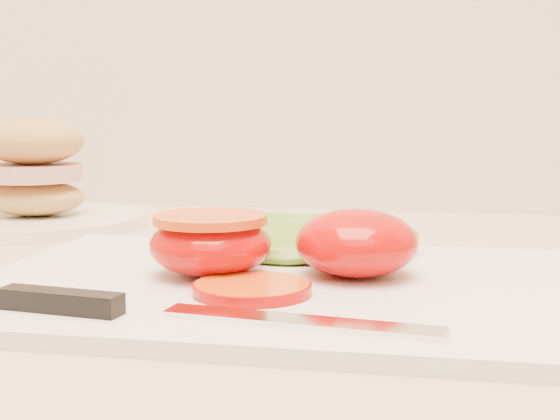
# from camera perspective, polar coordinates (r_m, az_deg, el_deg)

# --- Properties ---
(cutting_board) EXTENTS (0.40, 0.29, 0.01)m
(cutting_board) POSITION_cam_1_polar(r_m,az_deg,el_deg) (0.52, -0.21, -5.62)
(cutting_board) COLOR white
(cutting_board) RESTS_ON counter
(tomato_half_dome) EXTENTS (0.08, 0.08, 0.05)m
(tomato_half_dome) POSITION_cam_1_polar(r_m,az_deg,el_deg) (0.53, 5.63, -2.39)
(tomato_half_dome) COLOR red
(tomato_half_dome) RESTS_ON cutting_board
(tomato_half_cut) EXTENTS (0.08, 0.08, 0.04)m
(tomato_half_cut) POSITION_cam_1_polar(r_m,az_deg,el_deg) (0.53, -5.11, -2.36)
(tomato_half_cut) COLOR red
(tomato_half_cut) RESTS_ON cutting_board
(tomato_slice_0) EXTENTS (0.07, 0.07, 0.01)m
(tomato_slice_0) POSITION_cam_1_polar(r_m,az_deg,el_deg) (0.48, -2.06, -5.76)
(tomato_slice_0) COLOR #D14C0C
(tomato_slice_0) RESTS_ON cutting_board
(lettuce_leaf_0) EXTENTS (0.14, 0.09, 0.03)m
(lettuce_leaf_0) POSITION_cam_1_polar(r_m,az_deg,el_deg) (0.60, -0.25, -2.10)
(lettuce_leaf_0) COLOR #609D29
(lettuce_leaf_0) RESTS_ON cutting_board
(lettuce_leaf_1) EXTENTS (0.14, 0.11, 0.03)m
(lettuce_leaf_1) POSITION_cam_1_polar(r_m,az_deg,el_deg) (0.60, 4.55, -2.12)
(lettuce_leaf_1) COLOR #609D29
(lettuce_leaf_1) RESTS_ON cutting_board
(knife) EXTENTS (0.25, 0.04, 0.01)m
(knife) POSITION_cam_1_polar(r_m,az_deg,el_deg) (0.43, -9.40, -7.15)
(knife) COLOR silver
(knife) RESTS_ON cutting_board
(sandwich_plate) EXTENTS (0.22, 0.22, 0.11)m
(sandwich_plate) POSITION_cam_1_polar(r_m,az_deg,el_deg) (0.84, -17.52, 1.51)
(sandwich_plate) COLOR white
(sandwich_plate) RESTS_ON counter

